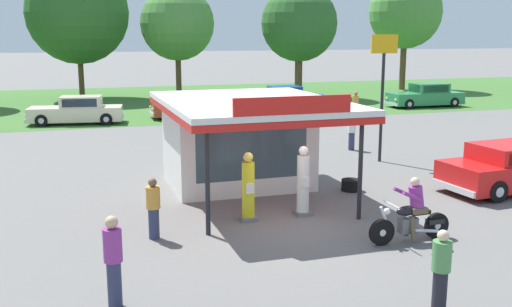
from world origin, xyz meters
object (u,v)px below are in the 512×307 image
object	(u,v)px
bystander_chatting_near_pumps	(352,132)
spare_tire_stack	(351,185)
gas_pump_nearside	(248,190)
parked_car_back_row_centre	(426,96)
bystander_strolling_foreground	(153,207)
bystander_admiring_sedan	(113,259)
parked_car_back_row_far_right	(77,111)
roadside_pole_sign	(383,76)
gas_pump_offside	(303,184)
motorcycle_with_rider	(412,215)
bystander_leaning_by_kiosk	(441,269)
parked_car_back_row_right	(197,105)
parked_car_back_row_centre_right	(289,100)
bystander_standing_back_lot	(355,106)

from	to	relation	value
bystander_chatting_near_pumps	spare_tire_stack	distance (m)	6.79
gas_pump_nearside	parked_car_back_row_centre	xyz separation A→B (m)	(18.78, 20.13, -0.12)
parked_car_back_row_centre	bystander_strolling_foreground	distance (m)	29.84
bystander_admiring_sedan	spare_tire_stack	size ratio (longest dim) A/B	2.88
parked_car_back_row_far_right	roadside_pole_sign	distance (m)	17.80
parked_car_back_row_far_right	bystander_strolling_foreground	size ratio (longest dim) A/B	3.54
roadside_pole_sign	bystander_strolling_foreground	bearing A→B (deg)	-147.29
parked_car_back_row_far_right	bystander_admiring_sedan	size ratio (longest dim) A/B	3.08
gas_pump_offside	spare_tire_stack	world-z (taller)	gas_pump_offside
motorcycle_with_rider	parked_car_back_row_far_right	world-z (taller)	motorcycle_with_rider
bystander_leaning_by_kiosk	bystander_admiring_sedan	xyz separation A→B (m)	(-5.50, 1.97, 0.12)
parked_car_back_row_centre	bystander_strolling_foreground	bearing A→B (deg)	-135.77
gas_pump_nearside	spare_tire_stack	world-z (taller)	gas_pump_nearside
bystander_leaning_by_kiosk	roadside_pole_sign	distance (m)	13.04
gas_pump_offside	spare_tire_stack	bearing A→B (deg)	38.00
motorcycle_with_rider	parked_car_back_row_centre	distance (m)	27.70
roadside_pole_sign	bystander_admiring_sedan	bearing A→B (deg)	-138.36
parked_car_back_row_far_right	parked_car_back_row_right	distance (m)	6.84
parked_car_back_row_centre_right	bystander_leaning_by_kiosk	size ratio (longest dim) A/B	3.28
motorcycle_with_rider	bystander_standing_back_lot	size ratio (longest dim) A/B	1.26
parked_car_back_row_far_right	bystander_standing_back_lot	bearing A→B (deg)	-15.54
bystander_standing_back_lot	parked_car_back_row_right	bearing A→B (deg)	150.16
gas_pump_nearside	gas_pump_offside	world-z (taller)	gas_pump_offside
motorcycle_with_rider	bystander_admiring_sedan	bearing A→B (deg)	-169.03
parked_car_back_row_centre_right	spare_tire_stack	bearing A→B (deg)	-105.03
bystander_standing_back_lot	bystander_strolling_foreground	size ratio (longest dim) A/B	1.14
parked_car_back_row_right	bystander_admiring_sedan	distance (m)	24.84
gas_pump_offside	bystander_leaning_by_kiosk	world-z (taller)	gas_pump_offside
parked_car_back_row_far_right	spare_tire_stack	size ratio (longest dim) A/B	8.87
bystander_strolling_foreground	gas_pump_nearside	bearing A→B (deg)	14.71
parked_car_back_row_right	bystander_strolling_foreground	distance (m)	21.18
bystander_admiring_sedan	parked_car_back_row_far_right	bearing A→B (deg)	90.23
parked_car_back_row_right	roadside_pole_sign	size ratio (longest dim) A/B	1.11
motorcycle_with_rider	parked_car_back_row_centre	xyz separation A→B (m)	(15.57, 22.91, 0.07)
parked_car_back_row_far_right	parked_car_back_row_centre	world-z (taller)	parked_car_back_row_centre
parked_car_back_row_centre	spare_tire_stack	distance (m)	23.49
motorcycle_with_rider	parked_car_back_row_centre	size ratio (longest dim) A/B	0.41
motorcycle_with_rider	bystander_chatting_near_pumps	distance (m)	11.36
bystander_standing_back_lot	bystander_chatting_near_pumps	distance (m)	8.23
bystander_strolling_foreground	roadside_pole_sign	bearing A→B (deg)	32.71
parked_car_back_row_far_right	parked_car_back_row_right	bearing A→B (deg)	3.93
bystander_standing_back_lot	roadside_pole_sign	bearing A→B (deg)	-111.90
bystander_standing_back_lot	roadside_pole_sign	distance (m)	10.68
roadside_pole_sign	spare_tire_stack	xyz separation A→B (m)	(-3.07, -3.62, -3.13)
bystander_leaning_by_kiosk	bystander_chatting_near_pumps	distance (m)	15.01
bystander_chatting_near_pumps	bystander_strolling_foreground	size ratio (longest dim) A/B	1.00
gas_pump_nearside	roadside_pole_sign	xyz separation A→B (m)	(7.05, 5.51, 2.47)
gas_pump_offside	bystander_strolling_foreground	bearing A→B (deg)	-170.69
parked_car_back_row_centre	parked_car_back_row_right	distance (m)	15.86
gas_pump_offside	roadside_pole_sign	xyz separation A→B (m)	(5.49, 5.51, 2.43)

